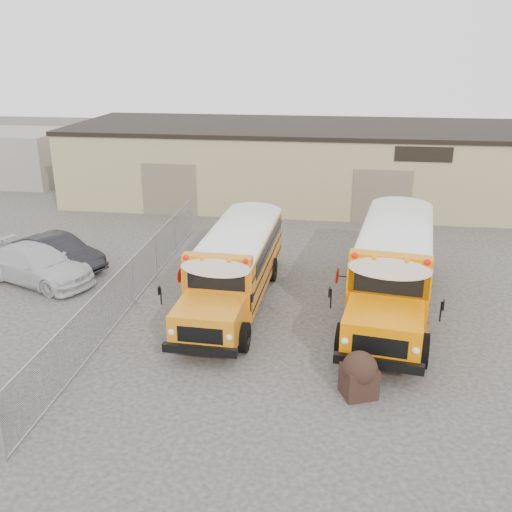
# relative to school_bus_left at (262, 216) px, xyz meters

# --- Properties ---
(ground) EXTENTS (120.00, 120.00, 0.00)m
(ground) POSITION_rel_school_bus_left_xyz_m (1.97, -9.87, -1.64)
(ground) COLOR #343230
(ground) RESTS_ON ground
(warehouse) EXTENTS (30.20, 10.20, 4.67)m
(warehouse) POSITION_rel_school_bus_left_xyz_m (1.97, 10.12, 0.73)
(warehouse) COLOR tan
(warehouse) RESTS_ON ground
(chainlink_fence) EXTENTS (0.07, 18.07, 1.81)m
(chainlink_fence) POSITION_rel_school_bus_left_xyz_m (-4.03, -6.87, -0.74)
(chainlink_fence) COLOR #989BA0
(chainlink_fence) RESTS_ON ground
(distant_building_left) EXTENTS (8.00, 6.00, 3.60)m
(distant_building_left) POSITION_rel_school_bus_left_xyz_m (-20.03, 12.13, 0.16)
(distant_building_left) COLOR gray
(distant_building_left) RESTS_ON ground
(school_bus_left) EXTENTS (3.09, 9.77, 2.83)m
(school_bus_left) POSITION_rel_school_bus_left_xyz_m (0.00, 0.00, 0.00)
(school_bus_left) COLOR orange
(school_bus_left) RESTS_ON ground
(school_bus_right) EXTENTS (4.11, 10.97, 3.13)m
(school_bus_right) POSITION_rel_school_bus_left_xyz_m (6.63, 0.91, 0.17)
(school_bus_right) COLOR orange
(school_bus_right) RESTS_ON ground
(tarp_bundle) EXTENTS (1.14, 1.09, 1.36)m
(tarp_bundle) POSITION_rel_school_bus_left_xyz_m (4.34, -11.91, -0.94)
(tarp_bundle) COLOR black
(tarp_bundle) RESTS_ON ground
(car_white) EXTENTS (5.67, 3.93, 1.52)m
(car_white) POSITION_rel_school_bus_left_xyz_m (-8.67, -5.39, -0.88)
(car_white) COLOR silver
(car_white) RESTS_ON ground
(car_dark) EXTENTS (4.77, 3.25, 1.49)m
(car_dark) POSITION_rel_school_bus_left_xyz_m (-8.51, -3.87, -0.90)
(car_dark) COLOR black
(car_dark) RESTS_ON ground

